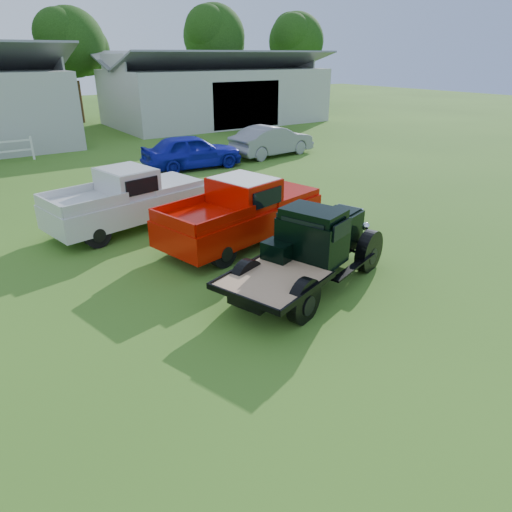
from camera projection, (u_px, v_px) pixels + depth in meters
ground at (281, 325)px, 9.26m from camera, size 120.00×120.00×0.00m
shed_right at (216, 88)px, 35.81m from camera, size 16.80×9.20×5.20m
tree_c at (74, 62)px, 34.92m from camera, size 5.40×5.40×9.00m
tree_d at (215, 55)px, 42.18m from camera, size 6.00×6.00×10.00m
tree_e at (296, 57)px, 44.90m from camera, size 5.70×5.70×9.50m
vintage_flatbed at (310, 249)px, 10.50m from camera, size 5.09×3.27×1.88m
red_pickup at (242, 211)px, 12.98m from camera, size 5.57×3.16×1.92m
white_pickup at (126, 199)px, 14.11m from camera, size 5.30×2.89×1.84m
misc_car_blue at (192, 151)px, 21.70m from camera, size 4.89×2.34×1.61m
misc_car_grey at (272, 141)px, 24.46m from camera, size 4.95×2.18×1.58m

